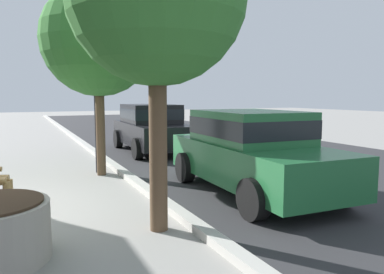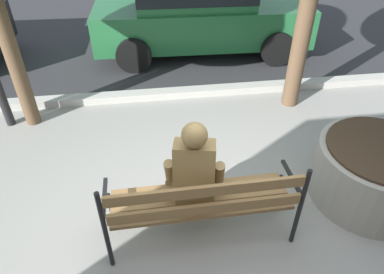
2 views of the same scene
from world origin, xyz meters
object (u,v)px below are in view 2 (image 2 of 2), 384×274
Objects in this scene: bronze_statue_seated at (197,176)px; parked_car_green at (199,9)px; park_bench at (203,201)px; concrete_planter at (374,173)px.

parked_car_green reaches higher than bronze_statue_seated.
park_bench is at bearing -98.27° from parked_car_green.
concrete_planter is 4.54m from parked_car_green.
park_bench is at bearing -170.27° from concrete_planter.
parked_car_green is at bearing 81.02° from bronze_statue_seated.
concrete_planter is 0.31× the size of parked_car_green.
concrete_planter is at bearing -73.62° from parked_car_green.
bronze_statue_seated is 2.01m from concrete_planter.
bronze_statue_seated is 0.33× the size of parked_car_green.
parked_car_green is at bearing 81.73° from park_bench.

